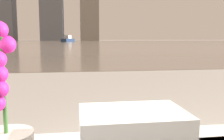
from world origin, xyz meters
name	(u,v)px	position (x,y,z in m)	size (l,w,h in m)	color
potted_orchid	(5,126)	(-0.47, 0.86, 0.67)	(0.15, 0.15, 0.41)	silver
towel_stack	(132,138)	(-0.11, 0.79, 0.64)	(0.29, 0.20, 0.16)	white
harbor_water	(77,42)	(0.00, 62.00, 0.01)	(180.00, 110.00, 0.01)	gray
harbor_boat_3	(68,39)	(-2.40, 71.85, 0.67)	(3.80, 5.23, 1.87)	navy
skyline_tower_1	(6,6)	(-30.20, 118.00, 15.02)	(6.47, 9.56, 30.05)	slate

